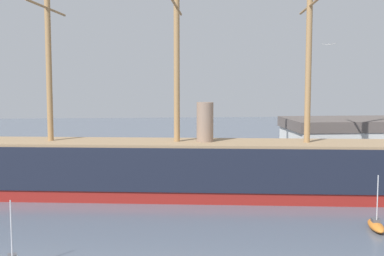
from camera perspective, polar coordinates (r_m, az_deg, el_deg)
name	(u,v)px	position (r m, az deg, el deg)	size (l,w,h in m)	color
tall_ship	(177,167)	(69.49, -1.71, -4.50)	(77.04, 20.29, 37.16)	maroon
sailboat_alongside_stern	(376,225)	(58.44, 20.16, -10.33)	(2.24, 4.81, 6.02)	orange
seagull_in_flight	(329,44)	(49.47, 15.30, 9.16)	(1.13, 0.91, 0.14)	silver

